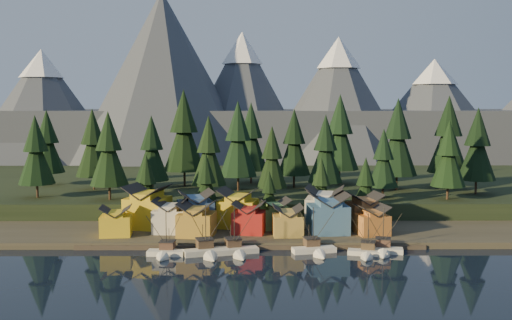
{
  "coord_description": "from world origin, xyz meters",
  "views": [
    {
      "loc": [
        0.57,
        -112.04,
        32.67
      ],
      "look_at": [
        1.39,
        30.0,
        19.03
      ],
      "focal_mm": 40.0,
      "sensor_mm": 36.0,
      "label": 1
    }
  ],
  "objects_px": {
    "boat_3": "(236,245)",
    "house_back_0": "(147,205)",
    "boat_1": "(165,246)",
    "boat_4": "(316,244)",
    "house_front_1": "(170,215)",
    "house_front_0": "(116,220)",
    "boat_2": "(208,245)",
    "boat_6": "(383,244)",
    "house_back_1": "(196,208)",
    "boat_5": "(368,248)"
  },
  "relations": [
    {
      "from": "boat_1",
      "to": "house_front_0",
      "type": "height_order",
      "value": "boat_1"
    },
    {
      "from": "house_front_0",
      "to": "boat_6",
      "type": "bearing_deg",
      "value": -17.13
    },
    {
      "from": "boat_5",
      "to": "house_back_0",
      "type": "distance_m",
      "value": 56.84
    },
    {
      "from": "boat_1",
      "to": "boat_6",
      "type": "height_order",
      "value": "boat_6"
    },
    {
      "from": "boat_4",
      "to": "boat_5",
      "type": "xyz_separation_m",
      "value": [
        11.03,
        -2.3,
        -0.16
      ]
    },
    {
      "from": "boat_2",
      "to": "boat_3",
      "type": "height_order",
      "value": "boat_2"
    },
    {
      "from": "boat_1",
      "to": "house_back_1",
      "type": "bearing_deg",
      "value": 83.04
    },
    {
      "from": "boat_1",
      "to": "house_back_1",
      "type": "relative_size",
      "value": 1.03
    },
    {
      "from": "boat_5",
      "to": "boat_2",
      "type": "bearing_deg",
      "value": -165.96
    },
    {
      "from": "house_front_0",
      "to": "house_back_0",
      "type": "bearing_deg",
      "value": 50.28
    },
    {
      "from": "boat_5",
      "to": "house_front_0",
      "type": "bearing_deg",
      "value": -178.52
    },
    {
      "from": "boat_1",
      "to": "house_front_0",
      "type": "bearing_deg",
      "value": 140.1
    },
    {
      "from": "house_back_0",
      "to": "boat_4",
      "type": "bearing_deg",
      "value": -12.01
    },
    {
      "from": "boat_2",
      "to": "boat_4",
      "type": "xyz_separation_m",
      "value": [
        23.73,
        1.84,
        -0.25
      ]
    },
    {
      "from": "boat_2",
      "to": "boat_4",
      "type": "bearing_deg",
      "value": -13.04
    },
    {
      "from": "boat_3",
      "to": "house_back_1",
      "type": "distance_m",
      "value": 23.75
    },
    {
      "from": "boat_4",
      "to": "house_front_1",
      "type": "relative_size",
      "value": 1.32
    },
    {
      "from": "boat_3",
      "to": "house_front_0",
      "type": "distance_m",
      "value": 31.82
    },
    {
      "from": "boat_2",
      "to": "boat_6",
      "type": "distance_m",
      "value": 38.68
    },
    {
      "from": "boat_3",
      "to": "house_back_0",
      "type": "xyz_separation_m",
      "value": [
        -23.31,
        21.21,
        5.12
      ]
    },
    {
      "from": "boat_2",
      "to": "house_front_0",
      "type": "height_order",
      "value": "boat_2"
    },
    {
      "from": "house_front_0",
      "to": "boat_2",
      "type": "bearing_deg",
      "value": -36.37
    },
    {
      "from": "boat_6",
      "to": "house_back_1",
      "type": "distance_m",
      "value": 47.98
    },
    {
      "from": "house_front_1",
      "to": "boat_1",
      "type": "bearing_deg",
      "value": -82.08
    },
    {
      "from": "boat_2",
      "to": "boat_3",
      "type": "distance_m",
      "value": 6.33
    },
    {
      "from": "house_back_1",
      "to": "boat_2",
      "type": "bearing_deg",
      "value": -92.54
    },
    {
      "from": "boat_2",
      "to": "boat_6",
      "type": "relative_size",
      "value": 1.09
    },
    {
      "from": "boat_5",
      "to": "boat_6",
      "type": "height_order",
      "value": "boat_6"
    },
    {
      "from": "boat_3",
      "to": "house_front_0",
      "type": "xyz_separation_m",
      "value": [
        -29.24,
        12.15,
        3.14
      ]
    },
    {
      "from": "house_back_0",
      "to": "house_back_1",
      "type": "distance_m",
      "value": 12.36
    },
    {
      "from": "boat_2",
      "to": "boat_4",
      "type": "distance_m",
      "value": 23.8
    },
    {
      "from": "house_front_1",
      "to": "house_back_0",
      "type": "bearing_deg",
      "value": 144.24
    },
    {
      "from": "boat_1",
      "to": "house_back_0",
      "type": "bearing_deg",
      "value": 113.73
    },
    {
      "from": "boat_6",
      "to": "boat_4",
      "type": "bearing_deg",
      "value": -168.75
    },
    {
      "from": "boat_4",
      "to": "house_front_1",
      "type": "bearing_deg",
      "value": 144.13
    },
    {
      "from": "boat_1",
      "to": "house_front_0",
      "type": "xyz_separation_m",
      "value": [
        -13.76,
        13.53,
        3.05
      ]
    },
    {
      "from": "house_back_0",
      "to": "house_back_1",
      "type": "bearing_deg",
      "value": 11.69
    },
    {
      "from": "house_front_1",
      "to": "boat_3",
      "type": "bearing_deg",
      "value": -39.4
    },
    {
      "from": "house_front_0",
      "to": "boat_5",
      "type": "bearing_deg",
      "value": -19.81
    },
    {
      "from": "boat_5",
      "to": "house_back_0",
      "type": "bearing_deg",
      "value": 171.12
    },
    {
      "from": "boat_4",
      "to": "house_back_0",
      "type": "xyz_separation_m",
      "value": [
        -40.8,
        20.43,
        5.13
      ]
    },
    {
      "from": "boat_3",
      "to": "boat_6",
      "type": "height_order",
      "value": "boat_3"
    },
    {
      "from": "boat_2",
      "to": "boat_3",
      "type": "bearing_deg",
      "value": -7.84
    },
    {
      "from": "boat_1",
      "to": "boat_4",
      "type": "relative_size",
      "value": 0.97
    },
    {
      "from": "house_back_1",
      "to": "boat_4",
      "type": "bearing_deg",
      "value": -49.72
    },
    {
      "from": "boat_1",
      "to": "house_front_1",
      "type": "relative_size",
      "value": 1.28
    },
    {
      "from": "boat_4",
      "to": "boat_5",
      "type": "height_order",
      "value": "boat_4"
    },
    {
      "from": "boat_1",
      "to": "boat_3",
      "type": "bearing_deg",
      "value": 9.67
    },
    {
      "from": "boat_2",
      "to": "house_back_1",
      "type": "xyz_separation_m",
      "value": [
        -4.75,
        21.65,
        4.19
      ]
    },
    {
      "from": "boat_5",
      "to": "house_front_0",
      "type": "height_order",
      "value": "boat_5"
    }
  ]
}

